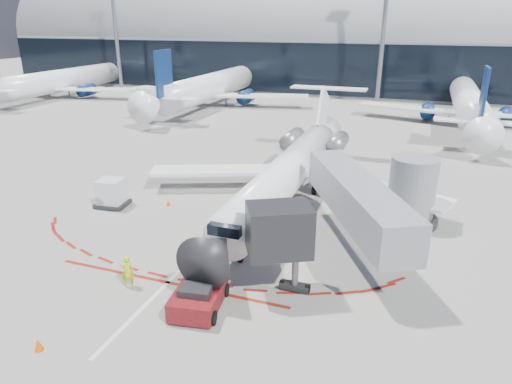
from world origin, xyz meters
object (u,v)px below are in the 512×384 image
(pushback_tug, at_px, (199,296))
(regional_jet, at_px, (291,168))
(uld_container, at_px, (111,193))
(ramp_worker, at_px, (127,271))

(pushback_tug, bearing_deg, regional_jet, 80.21)
(regional_jet, height_order, uld_container, regional_jet)
(uld_container, bearing_deg, regional_jet, 20.19)
(regional_jet, distance_m, pushback_tug, 16.06)
(regional_jet, relative_size, ramp_worker, 16.26)
(regional_jet, xyz_separation_m, pushback_tug, (-0.26, -15.95, -1.89))
(pushback_tug, distance_m, ramp_worker, 4.47)
(ramp_worker, bearing_deg, uld_container, -85.82)
(regional_jet, bearing_deg, ramp_worker, -106.86)
(pushback_tug, bearing_deg, uld_container, 132.89)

